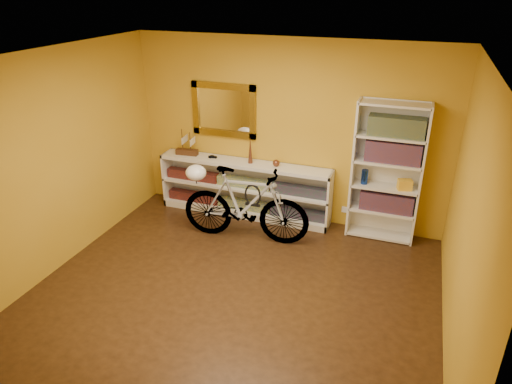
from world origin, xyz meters
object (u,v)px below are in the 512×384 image
(console_unit, at_px, (244,189))
(bicycle, at_px, (245,205))
(bookcase, at_px, (386,173))
(helmet, at_px, (196,173))

(console_unit, height_order, bicycle, bicycle)
(bookcase, bearing_deg, console_unit, -179.28)
(bookcase, distance_m, bicycle, 1.91)
(bookcase, bearing_deg, bicycle, -157.70)
(bicycle, height_order, helmet, bicycle)
(console_unit, bearing_deg, bicycle, -68.00)
(bookcase, height_order, bicycle, bookcase)
(bicycle, bearing_deg, console_unit, 16.41)
(bookcase, xyz_separation_m, helmet, (-2.40, -0.77, -0.03))
(helmet, bearing_deg, bicycle, 5.59)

